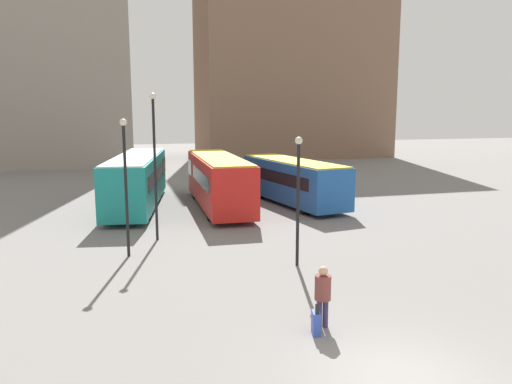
{
  "coord_description": "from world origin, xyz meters",
  "views": [
    {
      "loc": [
        -5.77,
        -8.95,
        5.84
      ],
      "look_at": [
        1.11,
        15.88,
        1.61
      ],
      "focal_mm": 35.0,
      "sensor_mm": 36.0,
      "label": 1
    }
  ],
  "objects_px": {
    "traveler": "(323,291)",
    "lamp_post_0": "(126,176)",
    "lamp_post_2": "(155,156)",
    "bus_1": "(218,180)",
    "bus_2": "(292,180)",
    "lamp_post_1": "(298,190)",
    "bus_0": "(137,179)",
    "suitcase": "(316,323)"
  },
  "relations": [
    {
      "from": "traveler",
      "to": "lamp_post_0",
      "type": "distance_m",
      "value": 9.89
    },
    {
      "from": "lamp_post_2",
      "to": "traveler",
      "type": "bearing_deg",
      "value": -71.25
    },
    {
      "from": "lamp_post_0",
      "to": "bus_1",
      "type": "bearing_deg",
      "value": 59.04
    },
    {
      "from": "bus_1",
      "to": "bus_2",
      "type": "relative_size",
      "value": 1.12
    },
    {
      "from": "bus_1",
      "to": "lamp_post_2",
      "type": "height_order",
      "value": "lamp_post_2"
    },
    {
      "from": "bus_1",
      "to": "traveler",
      "type": "relative_size",
      "value": 6.53
    },
    {
      "from": "bus_2",
      "to": "lamp_post_1",
      "type": "xyz_separation_m",
      "value": [
        -4.1,
        -12.1,
        1.41
      ]
    },
    {
      "from": "bus_0",
      "to": "lamp_post_0",
      "type": "distance_m",
      "value": 10.8
    },
    {
      "from": "lamp_post_1",
      "to": "lamp_post_2",
      "type": "height_order",
      "value": "lamp_post_2"
    },
    {
      "from": "bus_1",
      "to": "traveler",
      "type": "height_order",
      "value": "bus_1"
    },
    {
      "from": "bus_2",
      "to": "traveler",
      "type": "height_order",
      "value": "bus_2"
    },
    {
      "from": "bus_0",
      "to": "suitcase",
      "type": "relative_size",
      "value": 13.41
    },
    {
      "from": "lamp_post_2",
      "to": "suitcase",
      "type": "bearing_deg",
      "value": -73.48
    },
    {
      "from": "lamp_post_0",
      "to": "lamp_post_2",
      "type": "bearing_deg",
      "value": 60.47
    },
    {
      "from": "traveler",
      "to": "bus_0",
      "type": "bearing_deg",
      "value": 24.51
    },
    {
      "from": "bus_0",
      "to": "traveler",
      "type": "bearing_deg",
      "value": -157.92
    },
    {
      "from": "bus_1",
      "to": "suitcase",
      "type": "bearing_deg",
      "value": 178.93
    },
    {
      "from": "bus_2",
      "to": "lamp_post_0",
      "type": "xyz_separation_m",
      "value": [
        -10.25,
        -9.15,
        1.75
      ]
    },
    {
      "from": "bus_0",
      "to": "traveler",
      "type": "height_order",
      "value": "bus_0"
    },
    {
      "from": "bus_1",
      "to": "bus_2",
      "type": "bearing_deg",
      "value": -88.67
    },
    {
      "from": "suitcase",
      "to": "lamp_post_2",
      "type": "bearing_deg",
      "value": 28.78
    },
    {
      "from": "suitcase",
      "to": "lamp_post_1",
      "type": "distance_m",
      "value": 6.48
    },
    {
      "from": "bus_0",
      "to": "bus_1",
      "type": "bearing_deg",
      "value": -97.39
    },
    {
      "from": "lamp_post_0",
      "to": "lamp_post_1",
      "type": "height_order",
      "value": "lamp_post_0"
    },
    {
      "from": "bus_0",
      "to": "suitcase",
      "type": "bearing_deg",
      "value": -159.13
    },
    {
      "from": "bus_1",
      "to": "traveler",
      "type": "distance_m",
      "value": 17.51
    },
    {
      "from": "lamp_post_0",
      "to": "lamp_post_1",
      "type": "bearing_deg",
      "value": -25.61
    },
    {
      "from": "bus_1",
      "to": "lamp_post_1",
      "type": "height_order",
      "value": "lamp_post_1"
    },
    {
      "from": "lamp_post_2",
      "to": "lamp_post_1",
      "type": "bearing_deg",
      "value": -47.51
    },
    {
      "from": "lamp_post_0",
      "to": "lamp_post_2",
      "type": "relative_size",
      "value": 0.84
    },
    {
      "from": "bus_0",
      "to": "lamp_post_2",
      "type": "distance_m",
      "value": 8.61
    },
    {
      "from": "suitcase",
      "to": "lamp_post_0",
      "type": "relative_size",
      "value": 0.16
    },
    {
      "from": "traveler",
      "to": "bus_2",
      "type": "bearing_deg",
      "value": -4.73
    },
    {
      "from": "lamp_post_1",
      "to": "suitcase",
      "type": "bearing_deg",
      "value": -105.37
    },
    {
      "from": "bus_1",
      "to": "lamp_post_2",
      "type": "bearing_deg",
      "value": 150.5
    },
    {
      "from": "suitcase",
      "to": "lamp_post_0",
      "type": "xyz_separation_m",
      "value": [
        -4.58,
        8.67,
        2.94
      ]
    },
    {
      "from": "bus_2",
      "to": "suitcase",
      "type": "distance_m",
      "value": 18.74
    },
    {
      "from": "bus_2",
      "to": "suitcase",
      "type": "height_order",
      "value": "bus_2"
    },
    {
      "from": "bus_0",
      "to": "lamp_post_2",
      "type": "bearing_deg",
      "value": -166.67
    },
    {
      "from": "traveler",
      "to": "suitcase",
      "type": "distance_m",
      "value": 0.87
    },
    {
      "from": "lamp_post_0",
      "to": "lamp_post_2",
      "type": "xyz_separation_m",
      "value": [
        1.32,
        2.33,
        0.56
      ]
    },
    {
      "from": "bus_2",
      "to": "bus_1",
      "type": "bearing_deg",
      "value": 79.99
    }
  ]
}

